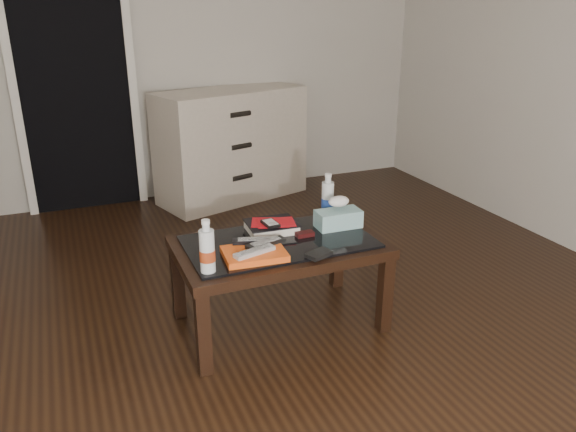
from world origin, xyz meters
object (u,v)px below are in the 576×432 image
object	(u,v)px
textbook	(271,227)
tissue_box	(338,219)
coffee_table	(279,253)
water_bottle_left	(207,246)
dresser	(231,145)
water_bottle_right	(328,195)

from	to	relation	value
textbook	tissue_box	size ratio (longest dim) A/B	1.09
coffee_table	water_bottle_left	world-z (taller)	water_bottle_left
dresser	textbook	size ratio (longest dim) A/B	5.17
coffee_table	textbook	bearing A→B (deg)	85.06
water_bottle_right	tissue_box	size ratio (longest dim) A/B	1.03
coffee_table	water_bottle_right	distance (m)	0.46
coffee_table	water_bottle_left	xyz separation A→B (m)	(-0.40, -0.19, 0.18)
dresser	tissue_box	distance (m)	1.95
dresser	tissue_box	world-z (taller)	dresser
coffee_table	water_bottle_left	distance (m)	0.48
water_bottle_right	water_bottle_left	bearing A→B (deg)	-152.27
coffee_table	tissue_box	world-z (taller)	tissue_box
dresser	water_bottle_right	xyz separation A→B (m)	(-0.01, -1.78, 0.13)
dresser	textbook	world-z (taller)	dresser
dresser	water_bottle_left	xyz separation A→B (m)	(-0.78, -2.19, 0.13)
dresser	textbook	bearing A→B (deg)	-117.95
coffee_table	textbook	distance (m)	0.16
coffee_table	water_bottle_left	size ratio (longest dim) A/B	4.20
water_bottle_left	water_bottle_right	world-z (taller)	same
tissue_box	water_bottle_left	bearing A→B (deg)	-160.38
tissue_box	coffee_table	bearing A→B (deg)	-170.13
water_bottle_right	dresser	bearing A→B (deg)	89.79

